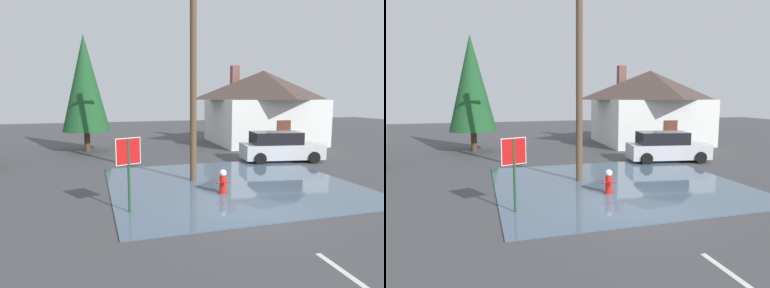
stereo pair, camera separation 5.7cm
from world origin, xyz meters
TOP-DOWN VIEW (x-y plane):
  - ground_plane at (0.00, 0.00)m, footprint 80.00×80.00m
  - flood_puddle at (0.71, 2.90)m, footprint 9.81×8.89m
  - lane_stop_bar at (0.93, -1.22)m, footprint 3.45×0.37m
  - stop_sign_near at (-3.71, 0.56)m, footprint 0.79×0.30m
  - fire_hydrant at (-0.14, 1.72)m, footprint 0.47×0.40m
  - utility_pole at (-0.64, 3.89)m, footprint 1.60×0.28m
  - house at (8.09, 14.19)m, footprint 8.53×8.00m
  - parked_car at (5.36, 6.94)m, footprint 4.67×2.50m
  - pine_tree_mid_left at (-5.03, 13.58)m, footprint 3.02×3.02m

SIDE VIEW (x-z plane):
  - ground_plane at x=0.00m, z-range -0.10..0.00m
  - lane_stop_bar at x=0.93m, z-range 0.00..0.01m
  - flood_puddle at x=0.71m, z-range 0.00..0.04m
  - fire_hydrant at x=-0.14m, z-range -0.01..0.93m
  - parked_car at x=5.36m, z-range -0.04..1.62m
  - stop_sign_near at x=-3.71m, z-range 0.52..2.90m
  - house at x=8.09m, z-range -0.11..5.90m
  - pine_tree_mid_left at x=-5.03m, z-range 0.67..8.22m
  - utility_pole at x=-0.64m, z-range 0.18..10.08m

